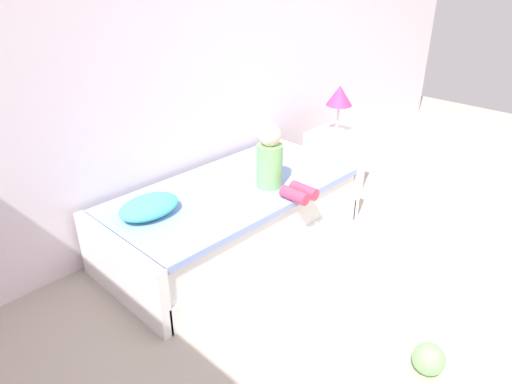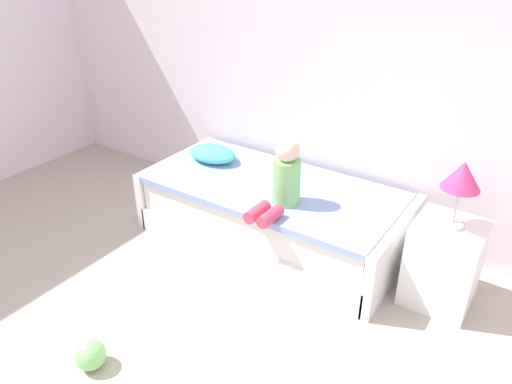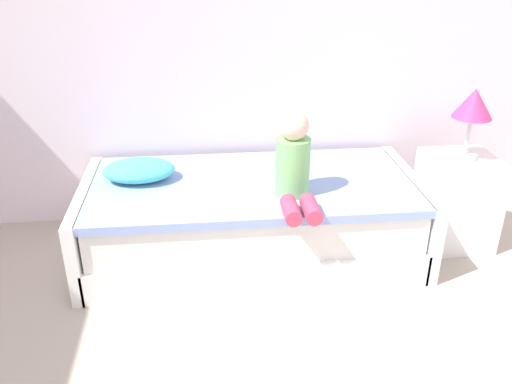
{
  "view_description": "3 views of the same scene",
  "coord_description": "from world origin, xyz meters",
  "px_view_note": "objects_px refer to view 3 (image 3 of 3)",
  "views": [
    {
      "loc": [
        -2.85,
        -0.38,
        2.1
      ],
      "look_at": [
        -0.66,
        1.75,
        0.55
      ],
      "focal_mm": 32.68,
      "sensor_mm": 36.0,
      "label": 1
    },
    {
      "loc": [
        1.15,
        -0.93,
        2.29
      ],
      "look_at": [
        -0.66,
        1.75,
        0.55
      ],
      "focal_mm": 34.61,
      "sensor_mm": 36.0,
      "label": 2
    },
    {
      "loc": [
        -0.95,
        -0.99,
        1.89
      ],
      "look_at": [
        -0.66,
        1.75,
        0.55
      ],
      "focal_mm": 37.51,
      "sensor_mm": 36.0,
      "label": 3
    }
  ],
  "objects_px": {
    "child_figure": "(294,164)",
    "pillow": "(139,170)",
    "nightstand": "(456,201)",
    "table_lamp": "(473,107)",
    "bed": "(252,218)"
  },
  "relations": [
    {
      "from": "table_lamp",
      "to": "pillow",
      "type": "relative_size",
      "value": 1.02
    },
    {
      "from": "table_lamp",
      "to": "pillow",
      "type": "bearing_deg",
      "value": 177.17
    },
    {
      "from": "child_figure",
      "to": "pillow",
      "type": "distance_m",
      "value": 0.98
    },
    {
      "from": "bed",
      "to": "pillow",
      "type": "relative_size",
      "value": 4.8
    },
    {
      "from": "table_lamp",
      "to": "nightstand",
      "type": "bearing_deg",
      "value": 180.0
    },
    {
      "from": "pillow",
      "to": "table_lamp",
      "type": "bearing_deg",
      "value": -2.83
    },
    {
      "from": "bed",
      "to": "pillow",
      "type": "xyz_separation_m",
      "value": [
        -0.69,
        0.1,
        0.32
      ]
    },
    {
      "from": "bed",
      "to": "table_lamp",
      "type": "relative_size",
      "value": 4.69
    },
    {
      "from": "table_lamp",
      "to": "pillow",
      "type": "height_order",
      "value": "table_lamp"
    },
    {
      "from": "pillow",
      "to": "nightstand",
      "type": "bearing_deg",
      "value": -2.83
    },
    {
      "from": "nightstand",
      "to": "pillow",
      "type": "relative_size",
      "value": 1.36
    },
    {
      "from": "bed",
      "to": "child_figure",
      "type": "distance_m",
      "value": 0.56
    },
    {
      "from": "nightstand",
      "to": "bed",
      "type": "bearing_deg",
      "value": 179.95
    },
    {
      "from": "nightstand",
      "to": "table_lamp",
      "type": "relative_size",
      "value": 1.33
    },
    {
      "from": "child_figure",
      "to": "nightstand",
      "type": "bearing_deg",
      "value": 11.37
    }
  ]
}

